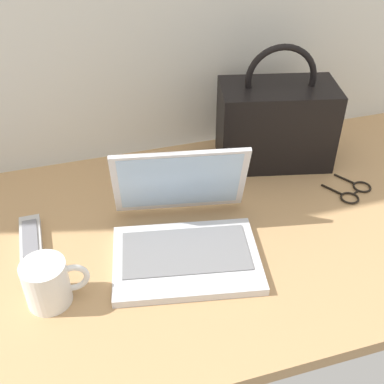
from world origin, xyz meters
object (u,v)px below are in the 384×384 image
at_px(laptop, 184,231).
at_px(eyeglasses, 355,192).
at_px(coffee_mug, 48,282).
at_px(remote_control_near, 31,241).
at_px(handbag, 276,123).

distance_m(laptop, eyeglasses, 0.48).
relative_size(laptop, coffee_mug, 2.78).
distance_m(coffee_mug, remote_control_near, 0.18).
relative_size(coffee_mug, remote_control_near, 0.79).
bearing_deg(remote_control_near, handbag, 14.38).
bearing_deg(eyeglasses, laptop, -172.01).
distance_m(laptop, remote_control_near, 0.34).
relative_size(remote_control_near, eyeglasses, 1.18).
distance_m(remote_control_near, eyeglasses, 0.79).
xyz_separation_m(laptop, coffee_mug, (-0.29, -0.07, 0.00)).
bearing_deg(coffee_mug, handbag, 28.75).
bearing_deg(handbag, eyeglasses, -55.79).
xyz_separation_m(laptop, handbag, (0.33, 0.27, 0.07)).
distance_m(laptop, coffee_mug, 0.30).
xyz_separation_m(eyeglasses, handbag, (-0.14, 0.20, 0.11)).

